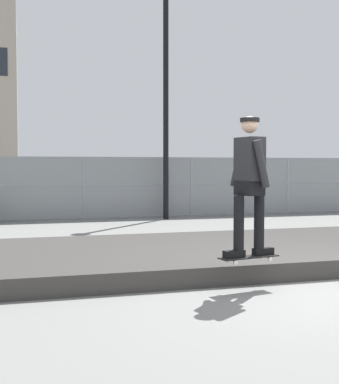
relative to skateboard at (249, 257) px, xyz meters
The scene contains 8 objects.
ground_plane 0.84m from the skateboard, 10.83° to the right, with size 120.00×120.00×0.00m, color slate.
gravel_berm 2.18m from the skateboard, 70.83° to the left, with size 10.40×3.55×0.26m, color #3D3A38.
skateboard is the anchor object (origin of this frame).
skater 1.00m from the skateboard, ahead, with size 0.73×0.61×1.74m.
chain_fence 9.41m from the skateboard, 85.66° to the left, with size 16.70×0.06×1.85m.
street_lamp 9.82m from the skateboard, 80.95° to the left, with size 0.44×0.44×6.90m.
parked_car_near 13.31m from the skateboard, 97.18° to the left, with size 4.54×2.23×1.66m.
parked_car_mid 14.11m from the skateboard, 69.48° to the left, with size 4.46×2.07×1.66m.
Camera 1 is at (-3.44, -5.76, 1.55)m, focal length 48.46 mm.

